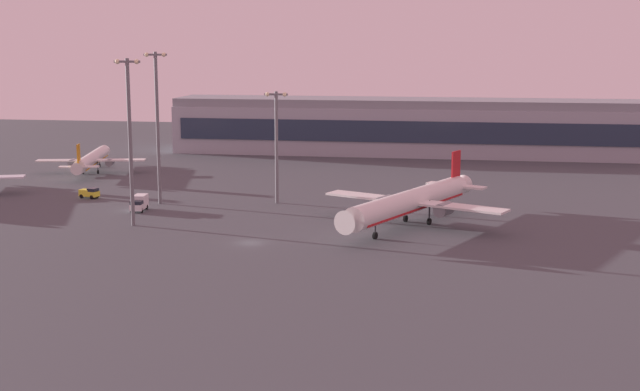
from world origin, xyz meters
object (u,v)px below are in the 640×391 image
airplane_taxiway_distant (412,201)px  apron_light_west (157,119)px  airplane_near_gate (91,160)px  maintenance_van (90,193)px  apron_light_east (130,133)px  apron_light_central (276,139)px  catering_truck (139,203)px

airplane_taxiway_distant → apron_light_west: apron_light_west is taller
airplane_near_gate → maintenance_van: bearing=-79.4°
airplane_near_gate → maintenance_van: airplane_near_gate is taller
apron_light_east → apron_light_central: apron_light_east is taller
airplane_near_gate → apron_light_central: size_ratio=1.52×
airplane_taxiway_distant → maintenance_van: airplane_taxiway_distant is taller
maintenance_van → catering_truck: 19.36m
catering_truck → apron_light_east: size_ratio=0.19×
apron_light_west → apron_light_east: bearing=-83.0°
apron_light_west → airplane_near_gate: bearing=130.3°
airplane_near_gate → apron_light_west: 51.25m
airplane_near_gate → apron_light_east: 69.71m
catering_truck → airplane_near_gate: bearing=-61.3°
maintenance_van → apron_light_central: size_ratio=0.19×
apron_light_central → airplane_near_gate: bearing=149.4°
maintenance_van → apron_light_east: bearing=51.5°
airplane_near_gate → apron_light_central: 65.43m
apron_light_east → apron_light_central: bearing=51.0°
airplane_taxiway_distant → apron_light_west: bearing=10.4°
airplane_taxiway_distant → apron_light_east: 52.40m
airplane_near_gate → catering_truck: airplane_near_gate is taller
apron_light_west → apron_light_central: (23.78, 4.67, -4.10)m
catering_truck → airplane_taxiway_distant: bearing=169.6°
airplane_near_gate → maintenance_van: size_ratio=7.82×
airplane_taxiway_distant → apron_light_west: (-52.81, 12.94, 13.01)m
airplane_taxiway_distant → apron_light_east: (-50.16, -8.50, 12.55)m
apron_light_west → apron_light_central: apron_light_west is taller
airplane_near_gate → apron_light_east: bearing=-72.6°
airplane_taxiway_distant → maintenance_van: size_ratio=9.68×
apron_light_east → apron_light_central: (21.14, 26.11, -3.64)m
airplane_taxiway_distant → apron_light_west: size_ratio=1.39×
catering_truck → apron_light_east: (4.02, -13.44, 15.42)m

